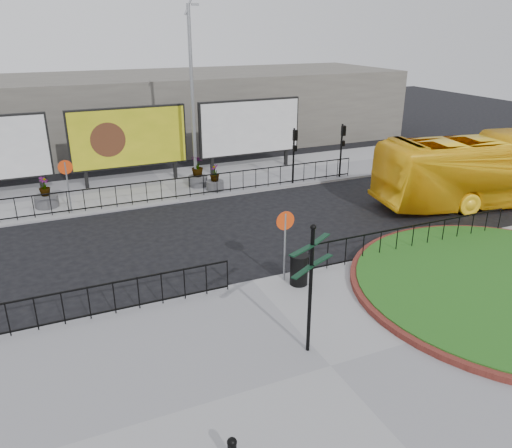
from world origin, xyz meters
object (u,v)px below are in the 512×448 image
fingerpost_sign (311,277)px  planter_a (46,197)px  lamp_post (192,96)px  bus (500,169)px  planter_c (215,181)px  litter_bin (299,269)px  billboard_mid (129,138)px  planter_b (198,175)px

fingerpost_sign → planter_a: fingerpost_sign is taller
lamp_post → planter_a: 8.61m
bus → fingerpost_sign: bearing=126.0°
lamp_post → planter_c: 4.41m
litter_bin → planter_c: bearing=85.3°
planter_a → fingerpost_sign: bearing=-68.8°
bus → planter_a: size_ratio=8.37×
planter_a → billboard_mid: bearing=26.7°
billboard_mid → lamp_post: bearing=-33.3°
planter_b → lamp_post: bearing=180.0°
fingerpost_sign → planter_c: size_ratio=2.65×
billboard_mid → planter_a: bearing=-153.3°
planter_a → planter_c: planter_a is taller
planter_b → bus: bearing=-33.0°
billboard_mid → bus: billboard_mid is taller
bus → billboard_mid: bearing=67.4°
bus → planter_b: size_ratio=7.50×
billboard_mid → planter_a: size_ratio=4.23×
billboard_mid → lamp_post: (3.01, -1.97, 2.23)m
planter_b → planter_c: (0.60, -1.02, -0.14)m
billboard_mid → planter_c: billboard_mid is taller
lamp_post → litter_bin: size_ratio=8.72×
planter_c → bus: bearing=-30.8°
fingerpost_sign → planter_b: bearing=58.6°
planter_c → lamp_post: bearing=124.1°
litter_bin → planter_a: size_ratio=0.72×
billboard_mid → planter_a: (-4.49, -2.26, -2.01)m
planter_b → planter_a: bearing=-177.8°
planter_a → planter_c: (8.19, -0.73, 0.00)m
billboard_mid → lamp_post: lamp_post is taller
lamp_post → planter_c: lamp_post is taller
lamp_post → fingerpost_sign: size_ratio=2.56×
litter_bin → fingerpost_sign: bearing=-114.6°
bus → planter_c: (-12.04, 7.17, -1.11)m
litter_bin → bus: 13.47m
litter_bin → planter_a: (-7.31, 11.56, -0.06)m
lamp_post → litter_bin: bearing=-90.9°
billboard_mid → planter_c: size_ratio=4.57×
litter_bin → bus: size_ratio=0.09×
billboard_mid → planter_b: billboard_mid is taller
planter_c → fingerpost_sign: bearing=-99.7°
planter_a → planter_c: bearing=-5.1°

